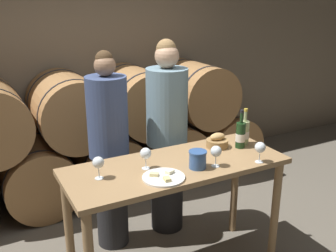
% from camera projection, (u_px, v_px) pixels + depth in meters
% --- Properties ---
extents(stone_wall_back, '(10.00, 0.12, 3.20)m').
position_uv_depth(stone_wall_back, '(85.00, 42.00, 4.43)').
color(stone_wall_back, '#7F705B').
rests_on(stone_wall_back, ground_plane).
extents(barrel_stack, '(3.76, 0.87, 1.37)m').
position_uv_depth(barrel_stack, '(106.00, 136.00, 4.27)').
color(barrel_stack, '#9E7042').
rests_on(barrel_stack, ground_plane).
extents(tasting_table, '(1.64, 0.65, 0.94)m').
position_uv_depth(tasting_table, '(176.00, 181.00, 2.90)').
color(tasting_table, '#99754C').
rests_on(tasting_table, ground_plane).
extents(person_left, '(0.33, 0.33, 1.71)m').
position_uv_depth(person_left, '(109.00, 152.00, 3.26)').
color(person_left, '#232326').
rests_on(person_left, ground_plane).
extents(person_right, '(0.36, 0.36, 1.77)m').
position_uv_depth(person_right, '(167.00, 138.00, 3.49)').
color(person_right, '#232326').
rests_on(person_right, ground_plane).
extents(wine_bottle_red, '(0.08, 0.08, 0.31)m').
position_uv_depth(wine_bottle_red, '(240.00, 135.00, 3.12)').
color(wine_bottle_red, '#193819').
rests_on(wine_bottle_red, tasting_table).
extents(wine_bottle_white, '(0.08, 0.08, 0.30)m').
position_uv_depth(wine_bottle_white, '(244.00, 132.00, 3.20)').
color(wine_bottle_white, '#ADBC7F').
rests_on(wine_bottle_white, tasting_table).
extents(blue_crock, '(0.13, 0.13, 0.13)m').
position_uv_depth(blue_crock, '(198.00, 159.00, 2.76)').
color(blue_crock, '#335693').
rests_on(blue_crock, tasting_table).
extents(bread_basket, '(0.18, 0.18, 0.12)m').
position_uv_depth(bread_basket, '(217.00, 142.00, 3.15)').
color(bread_basket, olive).
rests_on(bread_basket, tasting_table).
extents(cheese_plate, '(0.29, 0.29, 0.04)m').
position_uv_depth(cheese_plate, '(164.00, 177.00, 2.62)').
color(cheese_plate, white).
rests_on(cheese_plate, tasting_table).
extents(wine_glass_far_left, '(0.08, 0.08, 0.16)m').
position_uv_depth(wine_glass_far_left, '(98.00, 163.00, 2.59)').
color(wine_glass_far_left, white).
rests_on(wine_glass_far_left, tasting_table).
extents(wine_glass_left, '(0.08, 0.08, 0.16)m').
position_uv_depth(wine_glass_left, '(146.00, 154.00, 2.74)').
color(wine_glass_left, white).
rests_on(wine_glass_left, tasting_table).
extents(wine_glass_center, '(0.08, 0.08, 0.16)m').
position_uv_depth(wine_glass_center, '(216.00, 152.00, 2.77)').
color(wine_glass_center, white).
rests_on(wine_glass_center, tasting_table).
extents(wine_glass_right, '(0.08, 0.08, 0.16)m').
position_uv_depth(wine_glass_right, '(260.00, 148.00, 2.84)').
color(wine_glass_right, white).
rests_on(wine_glass_right, tasting_table).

